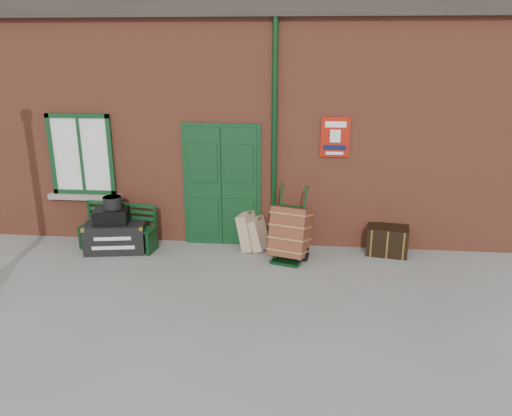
# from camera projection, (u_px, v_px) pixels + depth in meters

# --- Properties ---
(ground) EXTENTS (80.00, 80.00, 0.00)m
(ground) POSITION_uv_depth(u_px,v_px,m) (227.00, 278.00, 8.01)
(ground) COLOR gray
(ground) RESTS_ON ground
(station_building) EXTENTS (10.30, 4.30, 4.36)m
(station_building) POSITION_uv_depth(u_px,v_px,m) (250.00, 114.00, 10.65)
(station_building) COLOR brown
(station_building) RESTS_ON ground
(bench) EXTENTS (1.43, 0.61, 0.86)m
(bench) POSITION_uv_depth(u_px,v_px,m) (119.00, 225.00, 9.10)
(bench) COLOR #0F391A
(bench) RESTS_ON ground
(houdini_trunk) EXTENTS (1.14, 0.75, 0.53)m
(houdini_trunk) POSITION_uv_depth(u_px,v_px,m) (116.00, 237.00, 9.01)
(houdini_trunk) COLOR black
(houdini_trunk) RESTS_ON ground
(strongbox) EXTENTS (0.65, 0.52, 0.27)m
(strongbox) POSITION_uv_depth(u_px,v_px,m) (111.00, 216.00, 8.89)
(strongbox) COLOR black
(strongbox) RESTS_ON houdini_trunk
(hatbox) EXTENTS (0.37, 0.37, 0.21)m
(hatbox) POSITION_uv_depth(u_px,v_px,m) (113.00, 202.00, 8.84)
(hatbox) COLOR black
(hatbox) RESTS_ON strongbox
(suitcase_back) EXTENTS (0.45, 0.55, 0.69)m
(suitcase_back) POSITION_uv_depth(u_px,v_px,m) (249.00, 231.00, 9.07)
(suitcase_back) COLOR tan
(suitcase_back) RESTS_ON ground
(suitcase_front) EXTENTS (0.43, 0.50, 0.60)m
(suitcase_front) POSITION_uv_depth(u_px,v_px,m) (258.00, 234.00, 9.06)
(suitcase_front) COLOR tan
(suitcase_front) RESTS_ON ground
(porter_trolley) EXTENTS (0.77, 0.81, 1.27)m
(porter_trolley) POSITION_uv_depth(u_px,v_px,m) (290.00, 233.00, 8.56)
(porter_trolley) COLOR black
(porter_trolley) RESTS_ON ground
(dark_trunk) EXTENTS (0.77, 0.57, 0.51)m
(dark_trunk) POSITION_uv_depth(u_px,v_px,m) (387.00, 240.00, 8.87)
(dark_trunk) COLOR black
(dark_trunk) RESTS_ON ground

